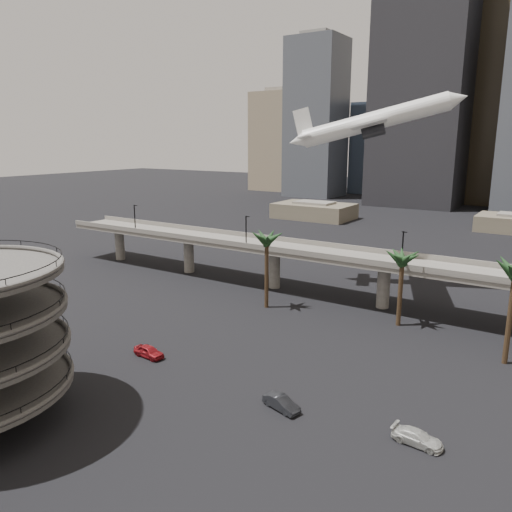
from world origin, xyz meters
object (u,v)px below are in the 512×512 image
Objects in this scene: car_a at (149,351)px; car_c at (417,438)px; car_b at (281,403)px; overpass at (326,259)px; airborne_jet at (373,122)px.

car_c is (35.85, -0.25, -0.08)m from car_a.
car_c is at bearing -68.37° from car_b.
airborne_jet is (3.26, 11.88, 24.49)m from overpass.
car_c is (14.15, 1.59, -0.04)m from car_b.
car_a is at bearing 100.36° from car_b.
overpass is 27.42m from airborne_jet.
airborne_jet reaches higher than overpass.
overpass is 4.03× the size of airborne_jet.
overpass is 28.60× the size of car_b.
car_b is (10.04, -50.77, -31.08)m from airborne_jet.
airborne_jet is 63.03m from car_c.
overpass is at bearing -124.84° from airborne_jet.
overpass is 38.54m from car_a.
airborne_jet reaches higher than car_b.
airborne_jet is at bearing 26.41° from car_b.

